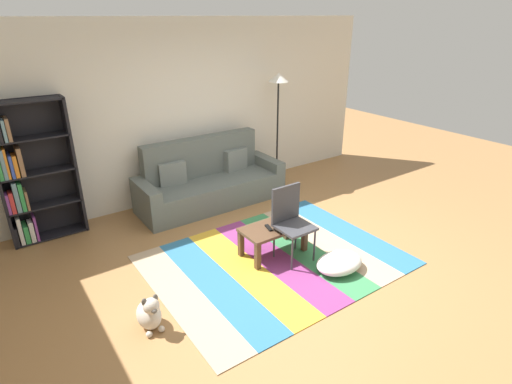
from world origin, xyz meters
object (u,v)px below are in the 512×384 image
tv_remote (269,228)px  coffee_table (273,231)px  dog (149,314)px  folding_chair (290,217)px  bookshelf (28,176)px  standing_lamp (278,92)px  pouf (339,263)px  couch (209,182)px

tv_remote → coffee_table: bearing=21.2°
dog → folding_chair: (1.86, 0.22, 0.37)m
bookshelf → tv_remote: (2.19, -2.07, -0.50)m
coffee_table → standing_lamp: (1.46, 1.83, 1.26)m
tv_remote → folding_chair: size_ratio=0.17×
coffee_table → tv_remote: (-0.08, -0.01, 0.08)m
bookshelf → standing_lamp: size_ratio=0.97×
standing_lamp → folding_chair: 2.61m
coffee_table → tv_remote: tv_remote is taller
coffee_table → pouf: (0.40, -0.73, -0.20)m
bookshelf → coffee_table: 3.12m
pouf → tv_remote: 0.91m
standing_lamp → dog: bearing=-145.4°
standing_lamp → folding_chair: (-1.34, -1.99, -1.03)m
bookshelf → tv_remote: 3.06m
dog → pouf: bearing=-9.4°
coffee_table → tv_remote: bearing=-172.1°
couch → folding_chair: size_ratio=2.51×
bookshelf → coffee_table: size_ratio=2.30×
dog → standing_lamp: (3.20, 2.21, 1.40)m
pouf → standing_lamp: bearing=67.5°
pouf → dog: dog is taller
coffee_table → dog: dog is taller
dog → bookshelf: bearing=102.4°
couch → bookshelf: size_ratio=1.25×
dog → tv_remote: dog is taller
pouf → bookshelf: bearing=133.7°
pouf → standing_lamp: 3.13m
coffee_table → folding_chair: 0.31m
couch → pouf: 2.53m
couch → bookshelf: bookshelf is taller
bookshelf → couch: bearing=-6.9°
tv_remote → couch: bearing=97.6°
tv_remote → standing_lamp: bearing=63.4°
coffee_table → folding_chair: bearing=-53.4°
couch → tv_remote: (-0.18, -1.78, 0.05)m
couch → dog: (-1.84, -2.15, -0.18)m
standing_lamp → bookshelf: bearing=176.4°
pouf → dog: size_ratio=1.48×
couch → tv_remote: bearing=-95.8°
bookshelf → coffee_table: (2.27, -2.06, -0.58)m
pouf → dog: (-2.13, 0.35, 0.06)m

